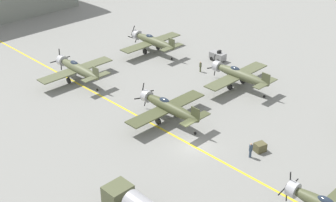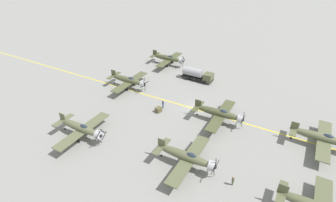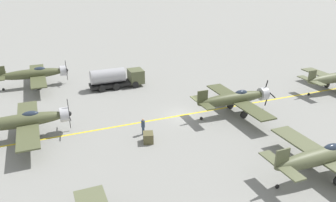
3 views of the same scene
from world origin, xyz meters
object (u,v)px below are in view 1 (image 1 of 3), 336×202
airplane_far_center (77,68)px  tow_tractor (218,56)px  airplane_far_right (153,41)px  supply_crate_by_tanker (260,147)px  ground_crew_inspecting (200,66)px  ground_crew_walking (251,150)px  airplane_mid_right (239,74)px  airplane_mid_center (169,107)px

airplane_far_center → tow_tractor: (20.60, -9.52, -1.22)m
airplane_far_right → supply_crate_by_tanker: airplane_far_right is taller
airplane_far_right → ground_crew_inspecting: (-0.11, -10.90, -1.10)m
airplane_far_right → supply_crate_by_tanker: 32.25m
airplane_far_center → ground_crew_walking: airplane_far_center is taller
airplane_mid_right → airplane_mid_center: 13.88m
ground_crew_walking → tow_tractor: bearing=47.7°
airplane_far_right → ground_crew_walking: 32.86m
airplane_mid_right → airplane_far_center: (-15.23, 17.90, -0.00)m
airplane_mid_right → supply_crate_by_tanker: size_ratio=9.75×
airplane_mid_center → ground_crew_inspecting: airplane_mid_center is taller
airplane_far_center → airplane_far_right: bearing=2.8°
airplane_far_center → ground_crew_walking: 29.79m
ground_crew_inspecting → supply_crate_by_tanker: (-11.27, -19.23, -0.40)m
airplane_far_right → ground_crew_walking: airplane_far_right is taller
airplane_far_right → airplane_mid_center: airplane_mid_center is taller
airplane_far_right → airplane_mid_right: size_ratio=1.00×
tow_tractor → ground_crew_walking: bearing=-132.3°
airplane_mid_right → tow_tractor: bearing=45.9°
ground_crew_walking → supply_crate_by_tanker: size_ratio=1.50×
airplane_far_center → ground_crew_inspecting: 18.60m
airplane_far_right → airplane_far_center: 15.43m
ground_crew_walking → ground_crew_inspecting: 23.21m
supply_crate_by_tanker → ground_crew_inspecting: bearing=59.6°
airplane_mid_center → supply_crate_by_tanker: 12.47m
airplane_far_center → airplane_mid_right: bearing=-48.3°
tow_tractor → ground_crew_walking: size_ratio=1.41×
supply_crate_by_tanker → ground_crew_walking: bearing=178.7°
airplane_mid_center → ground_crew_inspecting: size_ratio=7.16×
airplane_mid_right → ground_crew_walking: size_ratio=6.49×
airplane_far_right → ground_crew_inspecting: 10.96m
airplane_mid_center → supply_crate_by_tanker: (2.68, -12.08, -1.50)m
airplane_far_center → ground_crew_inspecting: airplane_far_center is taller
airplane_far_center → tow_tractor: 22.73m
tow_tractor → ground_crew_walking: ground_crew_walking is taller
airplane_far_center → tow_tractor: size_ratio=4.62×
airplane_far_center → airplane_mid_center: bearing=-84.3°
ground_crew_walking → airplane_far_right: bearing=66.4°
ground_crew_inspecting → airplane_mid_center: bearing=-152.9°
airplane_far_center → supply_crate_by_tanker: size_ratio=9.75×
airplane_mid_center → tow_tractor: airplane_mid_center is taller
tow_tractor → ground_crew_inspecting: tow_tractor is taller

